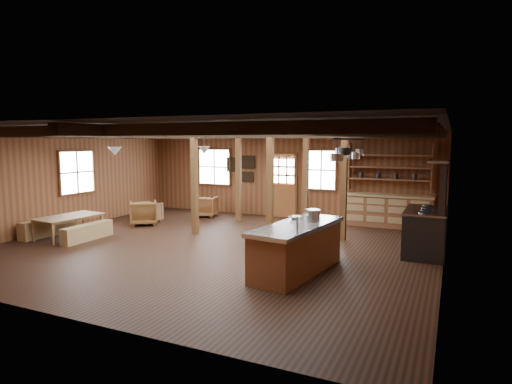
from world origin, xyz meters
TOP-DOWN VIEW (x-y plane):
  - room at (0.00, 0.00)m, footprint 10.04×9.04m
  - ceiling_joists at (0.00, 0.18)m, footprint 9.80×8.82m
  - timber_posts at (0.52, 2.08)m, footprint 3.95×2.35m
  - back_door at (0.00, 4.45)m, footprint 1.02×0.08m
  - window_back_left at (-2.60, 4.46)m, footprint 1.32×0.06m
  - window_back_right at (1.30, 4.46)m, footprint 1.02×0.06m
  - window_left at (-4.96, 0.50)m, footprint 0.14×1.24m
  - notice_boards at (-1.50, 4.46)m, footprint 1.08×0.03m
  - back_counter at (3.40, 4.20)m, footprint 2.55×0.60m
  - pendant_lamps at (-2.25, 1.00)m, footprint 1.86×2.36m
  - pot_rack at (3.11, 0.27)m, footprint 0.39×3.00m
  - kitchen_island at (2.45, -1.08)m, footprint 1.20×2.59m
  - step_stool at (2.09, -1.16)m, footprint 0.51×0.42m
  - commercial_range at (4.64, 1.38)m, footprint 0.88×1.72m
  - dining_table at (-3.90, -0.77)m, footprint 1.05×1.71m
  - bench_wall at (-4.65, -0.77)m, footprint 0.32×1.70m
  - bench_aisle at (-3.30, -0.77)m, footprint 0.28×1.50m
  - armchair_a at (-3.33, 1.44)m, footprint 1.11×1.11m
  - armchair_b at (-2.36, 3.41)m, footprint 0.91×0.92m
  - armchair_c at (-3.44, 1.79)m, footprint 0.84×0.85m
  - counter_pot at (2.52, -0.39)m, footprint 0.31×0.31m
  - bowl at (2.23, -0.59)m, footprint 0.27×0.27m

SIDE VIEW (x-z plane):
  - step_stool at x=2.09m, z-range 0.00..0.39m
  - bench_aisle at x=-3.30m, z-range 0.00..0.41m
  - bench_wall at x=-4.65m, z-range 0.00..0.47m
  - dining_table at x=-3.90m, z-range 0.00..0.58m
  - armchair_c at x=-3.44m, z-range 0.00..0.64m
  - armchair_b at x=-2.36m, z-range 0.00..0.69m
  - armchair_a at x=-3.33m, z-range 0.00..0.73m
  - kitchen_island at x=2.45m, z-range -0.12..1.08m
  - back_counter at x=3.40m, z-range -0.62..1.83m
  - commercial_range at x=4.64m, z-range -0.39..1.73m
  - back_door at x=0.00m, z-range -0.19..1.96m
  - bowl at x=2.23m, z-range 0.94..1.00m
  - counter_pot at x=2.52m, z-range 0.94..1.13m
  - room at x=0.00m, z-range -0.02..2.82m
  - timber_posts at x=0.52m, z-range 0.00..2.80m
  - window_back_left at x=-2.60m, z-range 0.94..2.26m
  - window_back_right at x=1.30m, z-range 0.94..2.26m
  - window_left at x=-4.96m, z-range 0.94..2.26m
  - notice_boards at x=-1.50m, z-range 1.19..2.09m
  - pendant_lamps at x=-2.25m, z-range 1.92..2.58m
  - pot_rack at x=3.11m, z-range 2.06..2.50m
  - ceiling_joists at x=0.00m, z-range 2.59..2.77m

